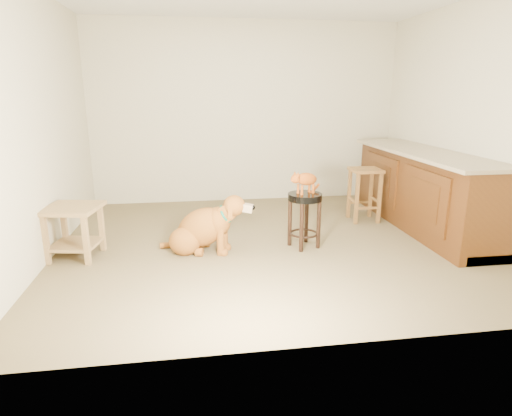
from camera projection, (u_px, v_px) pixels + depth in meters
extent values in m
cube|color=brown|center=(270.00, 243.00, 4.73)|extent=(4.50, 4.00, 0.01)
cube|color=beige|center=(246.00, 114.00, 6.29)|extent=(4.50, 0.04, 2.60)
cube|color=beige|center=(333.00, 149.00, 2.47)|extent=(4.50, 0.04, 2.60)
cube|color=beige|center=(38.00, 126.00, 4.06)|extent=(0.04, 4.00, 2.60)
cube|color=beige|center=(471.00, 121.00, 4.70)|extent=(0.04, 4.00, 2.60)
cube|color=#4B280D|center=(424.00, 191.00, 5.17)|extent=(0.60, 2.50, 0.90)
cube|color=gray|center=(426.00, 152.00, 5.04)|extent=(0.70, 2.56, 0.04)
cube|color=black|center=(423.00, 223.00, 5.28)|extent=(0.52, 2.50, 0.10)
cube|color=#4B280D|center=(424.00, 199.00, 4.59)|extent=(0.02, 0.90, 0.62)
cube|color=#4B280D|center=(380.00, 179.00, 5.64)|extent=(0.02, 0.90, 0.62)
cube|color=#3E1F0A|center=(423.00, 199.00, 4.59)|extent=(0.02, 0.60, 0.40)
cube|color=#3E1F0A|center=(379.00, 179.00, 5.64)|extent=(0.02, 0.60, 0.40)
cylinder|color=black|center=(306.00, 220.00, 4.69)|extent=(0.04, 0.04, 0.52)
cylinder|color=black|center=(290.00, 222.00, 4.59)|extent=(0.04, 0.04, 0.52)
cylinder|color=black|center=(319.00, 225.00, 4.51)|extent=(0.04, 0.04, 0.52)
cylinder|color=black|center=(302.00, 228.00, 4.40)|extent=(0.04, 0.04, 0.52)
torus|color=black|center=(304.00, 233.00, 4.58)|extent=(0.39, 0.39, 0.02)
cylinder|color=black|center=(305.00, 197.00, 4.47)|extent=(0.36, 0.36, 0.07)
cube|color=brown|center=(371.00, 193.00, 5.63)|extent=(0.04, 0.04, 0.64)
cube|color=brown|center=(349.00, 194.00, 5.60)|extent=(0.04, 0.04, 0.64)
cube|color=brown|center=(379.00, 199.00, 5.35)|extent=(0.04, 0.04, 0.64)
cube|color=brown|center=(357.00, 199.00, 5.32)|extent=(0.04, 0.04, 0.64)
cube|color=brown|center=(366.00, 170.00, 5.38)|extent=(0.38, 0.38, 0.04)
cube|color=olive|center=(102.00, 228.00, 4.45)|extent=(0.06, 0.06, 0.49)
cube|color=olive|center=(65.00, 228.00, 4.46)|extent=(0.06, 0.06, 0.49)
cube|color=olive|center=(86.00, 241.00, 4.07)|extent=(0.06, 0.06, 0.49)
cube|color=olive|center=(46.00, 240.00, 4.08)|extent=(0.06, 0.06, 0.49)
cube|color=olive|center=(72.00, 208.00, 4.19)|extent=(0.59, 0.59, 0.04)
cube|color=olive|center=(76.00, 244.00, 4.29)|extent=(0.50, 0.50, 0.03)
ellipsoid|color=brown|center=(191.00, 234.00, 4.59)|extent=(0.39, 0.35, 0.29)
ellipsoid|color=brown|center=(185.00, 242.00, 4.36)|extent=(0.39, 0.35, 0.29)
cylinder|color=brown|center=(206.00, 243.00, 4.61)|extent=(0.10, 0.11, 0.09)
cylinder|color=brown|center=(199.00, 252.00, 4.35)|extent=(0.10, 0.11, 0.09)
ellipsoid|color=brown|center=(202.00, 227.00, 4.42)|extent=(0.74, 0.53, 0.60)
ellipsoid|color=brown|center=(219.00, 221.00, 4.38)|extent=(0.32, 0.34, 0.30)
cylinder|color=brown|center=(224.00, 233.00, 4.49)|extent=(0.10, 0.10, 0.35)
cylinder|color=brown|center=(221.00, 239.00, 4.33)|extent=(0.10, 0.10, 0.35)
sphere|color=brown|center=(227.00, 247.00, 4.53)|extent=(0.09, 0.09, 0.09)
sphere|color=brown|center=(224.00, 253.00, 4.37)|extent=(0.09, 0.09, 0.09)
cylinder|color=brown|center=(225.00, 213.00, 4.34)|extent=(0.25, 0.21, 0.22)
ellipsoid|color=brown|center=(234.00, 206.00, 4.31)|extent=(0.27, 0.26, 0.21)
cube|color=tan|center=(246.00, 208.00, 4.30)|extent=(0.16, 0.12, 0.10)
sphere|color=black|center=(253.00, 208.00, 4.29)|extent=(0.05, 0.05, 0.05)
cube|color=brown|center=(234.00, 206.00, 4.41)|extent=(0.06, 0.07, 0.16)
cube|color=brown|center=(231.00, 211.00, 4.23)|extent=(0.06, 0.07, 0.16)
torus|color=#0C6046|center=(225.00, 214.00, 4.35)|extent=(0.17, 0.23, 0.18)
cylinder|color=#D8BF4C|center=(230.00, 220.00, 4.36)|extent=(0.02, 0.04, 0.04)
cylinder|color=brown|center=(173.00, 245.00, 4.57)|extent=(0.28, 0.08, 0.06)
ellipsoid|color=#8C3C0E|center=(307.00, 179.00, 4.43)|extent=(0.29, 0.21, 0.16)
cylinder|color=#8C3C0E|center=(298.00, 189.00, 4.45)|extent=(0.03, 0.03, 0.10)
sphere|color=#8C3C0E|center=(298.00, 193.00, 4.46)|extent=(0.03, 0.03, 0.03)
cylinder|color=#8C3C0E|center=(302.00, 190.00, 4.39)|extent=(0.03, 0.03, 0.10)
sphere|color=#8C3C0E|center=(302.00, 194.00, 4.40)|extent=(0.03, 0.03, 0.03)
cylinder|color=#8C3C0E|center=(309.00, 187.00, 4.51)|extent=(0.03, 0.03, 0.10)
sphere|color=#8C3C0E|center=(309.00, 191.00, 4.52)|extent=(0.03, 0.03, 0.03)
cylinder|color=#8C3C0E|center=(313.00, 189.00, 4.45)|extent=(0.03, 0.03, 0.10)
sphere|color=#8C3C0E|center=(313.00, 192.00, 4.46)|extent=(0.03, 0.03, 0.03)
sphere|color=#8C3C0E|center=(296.00, 179.00, 4.36)|extent=(0.10, 0.10, 0.10)
sphere|color=#8C3C0E|center=(292.00, 180.00, 4.34)|extent=(0.04, 0.04, 0.04)
sphere|color=brown|center=(291.00, 180.00, 4.33)|extent=(0.01, 0.01, 0.01)
cone|color=#8C3C0E|center=(295.00, 173.00, 4.37)|extent=(0.05, 0.05, 0.05)
cone|color=#C66B60|center=(295.00, 174.00, 4.37)|extent=(0.03, 0.03, 0.03)
cone|color=#8C3C0E|center=(298.00, 174.00, 4.32)|extent=(0.05, 0.05, 0.05)
cone|color=#C66B60|center=(298.00, 175.00, 4.32)|extent=(0.03, 0.03, 0.03)
cylinder|color=#8C3C0E|center=(314.00, 189.00, 4.55)|extent=(0.16, 0.16, 0.10)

